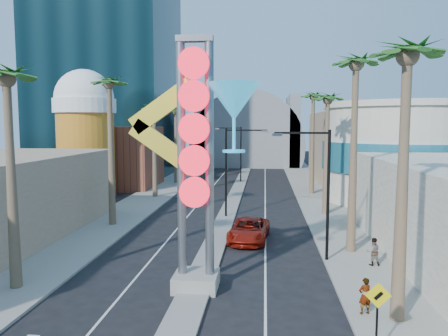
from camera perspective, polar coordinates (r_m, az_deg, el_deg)
ground at (r=20.29m, az=-5.04°, el=-18.45°), size 240.00×240.00×0.00m
sidewalk_west at (r=55.36m, az=-8.20°, el=-2.90°), size 5.00×100.00×0.15m
sidewalk_east at (r=54.18m, az=11.77°, el=-3.15°), size 5.00×100.00×0.15m
median at (r=56.90m, az=1.87°, el=-2.61°), size 1.60×84.00×0.15m
hotel_tower at (r=76.50m, az=-14.94°, el=18.12°), size 20.00×20.00×50.00m
brick_filler_west at (r=59.61m, az=-13.66°, el=1.41°), size 10.00×10.00×8.00m
filler_east at (r=67.47m, az=16.12°, el=2.68°), size 10.00×20.00×10.00m
beer_mug at (r=52.35m, az=-17.66°, el=4.94°), size 7.00×7.00×14.50m
turquoise_building at (r=50.46m, az=22.17°, el=1.81°), size 16.60×16.60×10.60m
canopy at (r=90.35m, az=3.19°, el=3.16°), size 22.00×16.00×22.00m
neon_sign at (r=21.34m, az=-1.62°, el=3.05°), size 6.53×2.60×12.55m
ped_sign at (r=16.95m, az=19.43°, el=-16.84°), size 0.92×0.12×2.66m
streetlight_0 at (r=38.46m, az=1.07°, el=0.60°), size 3.79×0.25×8.00m
streetlight_1 at (r=62.42m, az=1.72°, el=2.56°), size 3.79×0.25×8.00m
streetlight_2 at (r=26.64m, az=12.47°, el=-1.90°), size 3.45×0.25×8.00m
palm_0 at (r=23.76m, az=-26.48°, el=9.06°), size 2.40×2.40×11.70m
palm_1 at (r=36.47m, az=-14.75°, el=9.49°), size 2.40×2.40×12.70m
palm_2 at (r=49.79m, az=-9.14°, el=6.99°), size 2.40×2.40×11.20m
palm_3 at (r=61.48m, az=-6.33°, el=6.77°), size 2.40×2.40×11.20m
palm_4 at (r=19.16m, az=22.78°, el=11.51°), size 2.40×2.40×12.20m
palm_5 at (r=28.91m, az=16.82°, el=11.37°), size 2.40×2.40×13.20m
palm_6 at (r=40.62m, az=13.39°, el=7.85°), size 2.40×2.40×11.70m
palm_7 at (r=52.56m, az=11.58°, el=8.34°), size 2.40×2.40×12.70m
red_pickup at (r=31.51m, az=3.28°, el=-8.10°), size 3.08×5.85×1.57m
pedestrian_a at (r=20.48m, az=17.92°, el=-15.60°), size 0.67×0.54×1.60m
pedestrian_b at (r=27.15m, az=18.91°, el=-10.28°), size 0.82×0.65×1.62m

